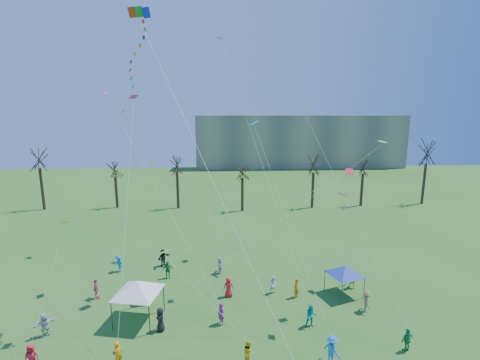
{
  "coord_description": "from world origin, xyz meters",
  "views": [
    {
      "loc": [
        -0.35,
        -17.46,
        15.48
      ],
      "look_at": [
        0.76,
        5.0,
        11.0
      ],
      "focal_mm": 25.0,
      "sensor_mm": 36.0,
      "label": 1
    }
  ],
  "objects_px": {
    "canopy_tent_white": "(138,287)",
    "canopy_tent_blue": "(345,270)",
    "big_box_kite": "(138,68)",
    "distant_building": "(298,141)"
  },
  "relations": [
    {
      "from": "canopy_tent_white",
      "to": "canopy_tent_blue",
      "type": "xyz_separation_m",
      "value": [
        16.83,
        2.93,
        -0.51
      ]
    },
    {
      "from": "big_box_kite",
      "to": "canopy_tent_blue",
      "type": "bearing_deg",
      "value": 6.98
    },
    {
      "from": "distant_building",
      "to": "canopy_tent_white",
      "type": "relative_size",
      "value": 13.93
    },
    {
      "from": "distant_building",
      "to": "big_box_kite",
      "type": "height_order",
      "value": "big_box_kite"
    },
    {
      "from": "big_box_kite",
      "to": "canopy_tent_blue",
      "type": "xyz_separation_m",
      "value": [
        16.13,
        1.97,
        -16.23
      ]
    },
    {
      "from": "canopy_tent_white",
      "to": "canopy_tent_blue",
      "type": "height_order",
      "value": "canopy_tent_white"
    },
    {
      "from": "big_box_kite",
      "to": "canopy_tent_white",
      "type": "relative_size",
      "value": 5.87
    },
    {
      "from": "distant_building",
      "to": "canopy_tent_blue",
      "type": "height_order",
      "value": "distant_building"
    },
    {
      "from": "big_box_kite",
      "to": "canopy_tent_white",
      "type": "bearing_deg",
      "value": -126.3
    },
    {
      "from": "canopy_tent_white",
      "to": "canopy_tent_blue",
      "type": "distance_m",
      "value": 17.09
    }
  ]
}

